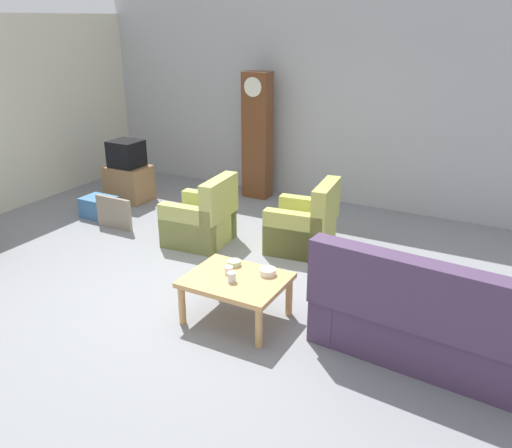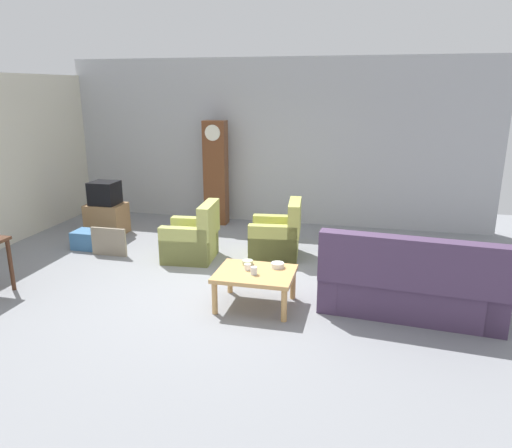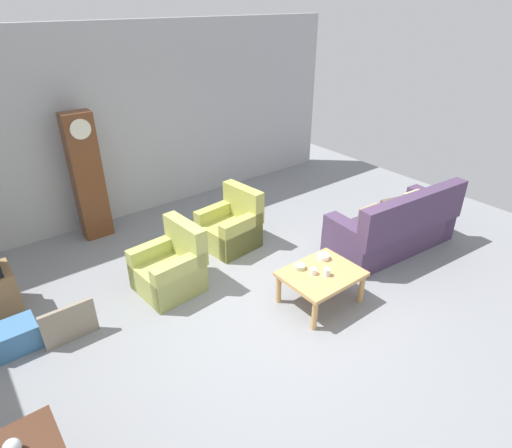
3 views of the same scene
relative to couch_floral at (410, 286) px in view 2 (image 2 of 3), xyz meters
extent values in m
plane|color=gray|center=(-2.43, 0.14, -0.36)|extent=(10.40, 10.40, 0.00)
cube|color=#ADAFB5|center=(-2.43, 3.74, 1.24)|extent=(8.40, 0.16, 3.20)
cube|color=#4C3856|center=(0.01, 0.07, -0.14)|extent=(2.16, 1.01, 0.44)
cube|color=#4C3856|center=(-0.02, -0.29, 0.38)|extent=(2.11, 0.38, 0.60)
cube|color=#4C3856|center=(0.93, -0.01, -0.02)|extent=(0.31, 0.86, 0.68)
cube|color=#4C3856|center=(-0.92, 0.14, -0.02)|extent=(0.31, 0.86, 0.68)
cube|color=#C6B284|center=(0.49, 0.07, 0.26)|extent=(0.37, 0.15, 0.36)
cube|color=brown|center=(0.01, 0.12, 0.26)|extent=(0.38, 0.21, 0.36)
cube|color=#9E8966|center=(-0.47, 0.16, 0.26)|extent=(0.36, 0.13, 0.36)
cube|color=tan|center=(-3.27, 1.19, -0.16)|extent=(0.82, 0.82, 0.40)
cube|color=tan|center=(-2.95, 1.22, 0.30)|extent=(0.24, 0.77, 0.52)
cube|color=tan|center=(-3.29, 1.49, -0.06)|extent=(0.77, 0.22, 0.60)
cube|color=tan|center=(-3.24, 0.89, -0.06)|extent=(0.77, 0.22, 0.60)
cube|color=#AEB152|center=(-1.98, 1.63, -0.16)|extent=(0.84, 0.84, 0.40)
cube|color=#AEB152|center=(-1.66, 1.67, 0.30)|extent=(0.26, 0.78, 0.52)
cube|color=#AEB152|center=(-2.01, 1.93, -0.06)|extent=(0.77, 0.24, 0.60)
cube|color=#AEB152|center=(-1.95, 1.33, -0.06)|extent=(0.77, 0.24, 0.60)
cube|color=tan|center=(-1.85, -0.24, 0.08)|extent=(0.96, 0.76, 0.05)
cylinder|color=tan|center=(-2.27, -0.56, -0.15)|extent=(0.07, 0.07, 0.41)
cylinder|color=tan|center=(-1.42, -0.56, -0.15)|extent=(0.07, 0.07, 0.41)
cylinder|color=tan|center=(-2.27, 0.08, -0.15)|extent=(0.07, 0.07, 0.41)
cylinder|color=tan|center=(-1.42, 0.08, -0.15)|extent=(0.07, 0.07, 0.41)
cylinder|color=#472819|center=(-5.14, -0.52, 0.00)|extent=(0.06, 0.06, 0.71)
cube|color=brown|center=(-3.49, 3.28, 0.66)|extent=(0.44, 0.28, 2.04)
cylinder|color=silver|center=(-3.49, 3.12, 1.46)|extent=(0.30, 0.02, 0.30)
cube|color=#997047|center=(-5.26, 2.12, -0.07)|extent=(0.68, 0.52, 0.57)
cube|color=black|center=(-5.26, 2.12, 0.42)|extent=(0.48, 0.44, 0.42)
cube|color=gray|center=(-4.60, 1.03, -0.12)|extent=(0.60, 0.05, 0.46)
cube|color=teal|center=(-5.13, 1.28, -0.20)|extent=(0.48, 0.38, 0.30)
cylinder|color=white|center=(-1.96, -0.20, 0.14)|extent=(0.08, 0.08, 0.08)
cylinder|color=silver|center=(-1.84, -0.32, 0.15)|extent=(0.08, 0.08, 0.10)
cylinder|color=white|center=(-1.61, -0.03, 0.13)|extent=(0.17, 0.17, 0.06)
cylinder|color=#B2C69E|center=(-2.00, -0.01, 0.13)|extent=(0.14, 0.14, 0.05)
camera|label=1|loc=(0.46, -4.13, 2.45)|focal=36.62mm
camera|label=2|loc=(-0.56, -5.57, 2.28)|focal=33.47mm
camera|label=3|loc=(-5.19, -3.19, 3.16)|focal=29.71mm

